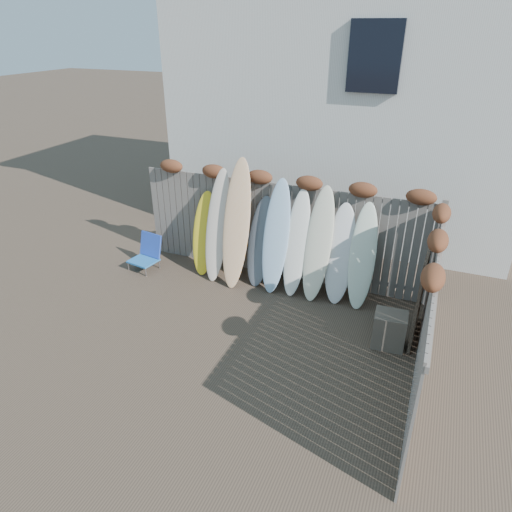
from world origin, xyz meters
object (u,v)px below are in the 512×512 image
at_px(lattice_panel, 420,295).
at_px(surfboard_0, 205,234).
at_px(wooden_crate, 389,330).
at_px(beach_chair, 147,253).

bearing_deg(lattice_panel, surfboard_0, 172.54).
height_order(wooden_crate, surfboard_0, surfboard_0).
bearing_deg(surfboard_0, lattice_panel, -13.42).
height_order(beach_chair, surfboard_0, surfboard_0).
distance_m(beach_chair, wooden_crate, 5.29).
bearing_deg(surfboard_0, beach_chair, -167.28).
bearing_deg(lattice_panel, wooden_crate, -130.24).
bearing_deg(beach_chair, lattice_panel, -3.77).
bearing_deg(beach_chair, surfboard_0, 16.56).
distance_m(beach_chair, surfboard_0, 1.39).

